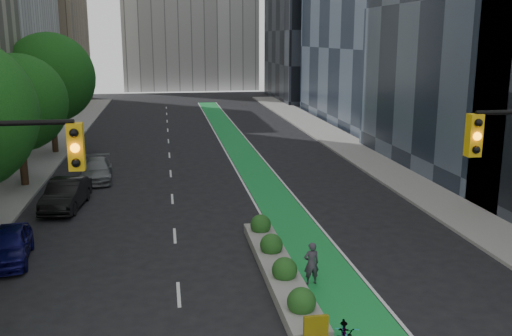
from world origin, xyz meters
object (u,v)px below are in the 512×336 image
object	(u,v)px
parked_car_left_near	(8,245)
parked_car_left_mid	(66,194)
parked_car_left_far	(97,170)
cyclist	(311,263)
median_planter	(279,266)
bicycle	(345,335)

from	to	relation	value
parked_car_left_near	parked_car_left_mid	distance (m)	7.13
parked_car_left_mid	parked_car_left_far	world-z (taller)	parked_car_left_mid
cyclist	parked_car_left_mid	distance (m)	14.91
parked_car_left_near	parked_car_left_far	world-z (taller)	parked_car_left_near
cyclist	parked_car_left_far	world-z (taller)	cyclist
cyclist	parked_car_left_near	world-z (taller)	cyclist
parked_car_left_near	parked_car_left_mid	bearing A→B (deg)	74.99
cyclist	parked_car_left_far	size ratio (longest dim) A/B	0.35
cyclist	parked_car_left_mid	xyz separation A→B (m)	(-10.08, 10.98, -0.03)
parked_car_left_near	parked_car_left_mid	size ratio (longest dim) A/B	0.87
parked_car_left_far	parked_car_left_mid	bearing A→B (deg)	-102.55
parked_car_left_near	median_planter	bearing A→B (deg)	-22.88
bicycle	cyclist	world-z (taller)	cyclist
median_planter	cyclist	world-z (taller)	cyclist
parked_car_left_mid	parked_car_left_far	bearing A→B (deg)	87.94
median_planter	bicycle	size ratio (longest dim) A/B	5.54
median_planter	parked_car_left_mid	xyz separation A→B (m)	(-9.09, 10.06, 0.38)
bicycle	cyclist	size ratio (longest dim) A/B	1.18
parked_car_left_near	parked_car_left_mid	xyz separation A→B (m)	(1.07, 7.05, 0.08)
median_planter	cyclist	bearing A→B (deg)	-42.87
median_planter	parked_car_left_mid	world-z (taller)	parked_car_left_mid
median_planter	parked_car_left_far	xyz separation A→B (m)	(-8.20, 15.91, 0.28)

